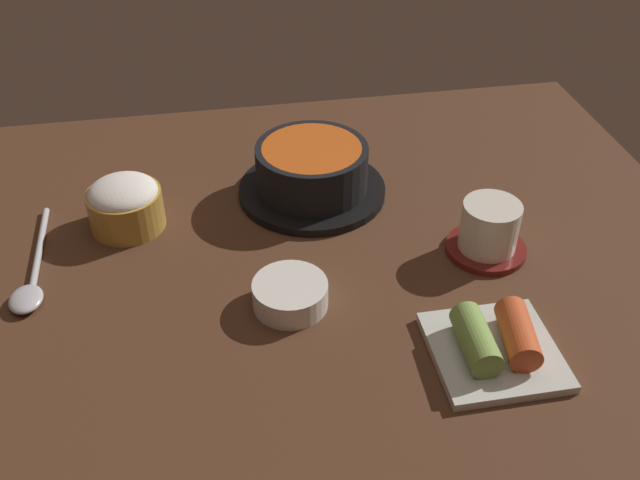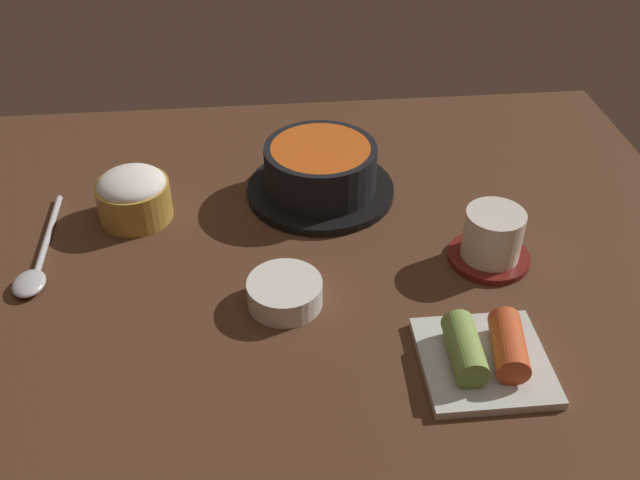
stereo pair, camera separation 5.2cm
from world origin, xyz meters
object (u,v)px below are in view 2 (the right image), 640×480
Objects in this scene: kimchi_plate at (485,354)px; spoon at (36,267)px; stone_pot at (320,172)px; rice_bowl at (133,195)px; banchan_cup_center at (285,292)px; tea_cup_with_saucer at (492,238)px.

spoon is (-47.02, 18.94, -0.96)cm from kimchi_plate.
rice_bowl is at bearing -172.86° from stone_pot.
stone_pot is at bearing 20.53° from spoon.
banchan_cup_center is at bearing 150.06° from kimchi_plate.
stone_pot reaches higher than kimchi_plate.
kimchi_plate is 50.70cm from spoon.
kimchi_plate reaches higher than banchan_cup_center.
rice_bowl is (-23.58, -2.95, -0.06)cm from stone_pot.
stone_pot reaches higher than tea_cup_with_saucer.
stone_pot reaches higher than rice_bowl.
stone_pot is at bearing 74.18° from banchan_cup_center.
banchan_cup_center reaches higher than spoon.
kimchi_plate is at bearing -21.94° from spoon.
banchan_cup_center is 21.87cm from kimchi_plate.
stone_pot is 2.36× the size of banchan_cup_center.
rice_bowl is 1.11× the size of banchan_cup_center.
tea_cup_with_saucer reaches higher than kimchi_plate.
stone_pot is at bearing 112.44° from kimchi_plate.
banchan_cup_center is (17.70, -17.79, -1.73)cm from rice_bowl.
stone_pot is 34.30cm from kimchi_plate.
stone_pot is at bearing 7.14° from rice_bowl.
banchan_cup_center is at bearing -105.82° from stone_pot.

